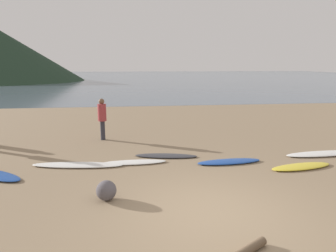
% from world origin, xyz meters
% --- Properties ---
extents(ground_plane, '(120.00, 120.00, 0.20)m').
position_xyz_m(ground_plane, '(0.00, 10.00, -0.10)').
color(ground_plane, '#8C7559').
rests_on(ground_plane, ground).
extents(ocean_water, '(140.00, 100.00, 0.01)m').
position_xyz_m(ocean_water, '(0.00, 65.77, 0.00)').
color(ocean_water, slate).
rests_on(ocean_water, ground).
extents(headland_hill, '(27.33, 27.33, 8.64)m').
position_xyz_m(headland_hill, '(-23.12, 50.54, 4.32)').
color(headland_hill, '#1E3323').
rests_on(headland_hill, ground).
extents(surfboard_2, '(2.66, 0.87, 0.08)m').
position_xyz_m(surfboard_2, '(-3.08, 3.27, 0.04)').
color(surfboard_2, white).
rests_on(surfboard_2, ground).
extents(surfboard_3, '(1.93, 0.47, 0.07)m').
position_xyz_m(surfboard_3, '(-1.47, 3.31, 0.03)').
color(surfboard_3, white).
rests_on(surfboard_3, ground).
extents(surfboard_4, '(2.02, 0.84, 0.07)m').
position_xyz_m(surfboard_4, '(-0.44, 3.85, 0.03)').
color(surfboard_4, '#333338').
rests_on(surfboard_4, ground).
extents(surfboard_5, '(1.98, 0.64, 0.09)m').
position_xyz_m(surfboard_5, '(1.34, 3.00, 0.04)').
color(surfboard_5, '#1E479E').
rests_on(surfboard_5, ground).
extents(surfboard_6, '(1.98, 0.86, 0.08)m').
position_xyz_m(surfboard_6, '(3.23, 2.32, 0.04)').
color(surfboard_6, yellow).
rests_on(surfboard_6, ground).
extents(surfboard_7, '(2.70, 0.73, 0.09)m').
position_xyz_m(surfboard_7, '(4.66, 3.41, 0.04)').
color(surfboard_7, white).
rests_on(surfboard_7, ground).
extents(person_1, '(0.32, 0.32, 1.60)m').
position_xyz_m(person_1, '(-2.61, 6.38, 0.94)').
color(person_1, '#2D2D38').
rests_on(person_1, ground).
extents(beach_rock_near, '(0.44, 0.44, 0.44)m').
position_xyz_m(beach_rock_near, '(-2.09, 0.89, 0.22)').
color(beach_rock_near, '#514C51').
rests_on(beach_rock_near, ground).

